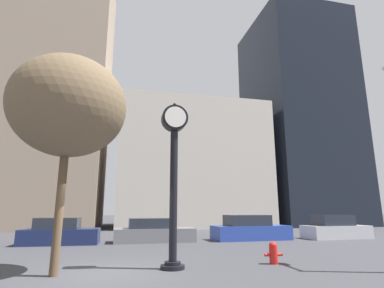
{
  "coord_description": "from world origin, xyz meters",
  "views": [
    {
      "loc": [
        0.4,
        -9.49,
        1.76
      ],
      "look_at": [
        5.09,
        10.8,
        6.36
      ],
      "focal_mm": 28.0,
      "sensor_mm": 36.0,
      "label": 1
    }
  ],
  "objects_px": {
    "car_grey": "(154,232)",
    "fire_hydrant_near": "(273,253)",
    "bare_tree": "(69,107)",
    "car_blue": "(250,229)",
    "car_silver": "(335,229)",
    "street_clock": "(174,165)",
    "car_navy": "(60,233)"
  },
  "relations": [
    {
      "from": "car_navy",
      "to": "car_silver",
      "type": "xyz_separation_m",
      "value": [
        16.42,
        -0.32,
        0.03
      ]
    },
    {
      "from": "car_blue",
      "to": "car_silver",
      "type": "relative_size",
      "value": 1.13
    },
    {
      "from": "car_navy",
      "to": "bare_tree",
      "type": "xyz_separation_m",
      "value": [
        1.37,
        -8.2,
        4.27
      ]
    },
    {
      "from": "bare_tree",
      "to": "car_grey",
      "type": "bearing_deg",
      "value": 66.89
    },
    {
      "from": "car_silver",
      "to": "bare_tree",
      "type": "bearing_deg",
      "value": -153.57
    },
    {
      "from": "fire_hydrant_near",
      "to": "bare_tree",
      "type": "bearing_deg",
      "value": -176.79
    },
    {
      "from": "fire_hydrant_near",
      "to": "bare_tree",
      "type": "relative_size",
      "value": 0.11
    },
    {
      "from": "car_blue",
      "to": "car_silver",
      "type": "xyz_separation_m",
      "value": [
        5.67,
        -0.34,
        -0.01
      ]
    },
    {
      "from": "street_clock",
      "to": "car_navy",
      "type": "bearing_deg",
      "value": 120.61
    },
    {
      "from": "car_grey",
      "to": "bare_tree",
      "type": "bearing_deg",
      "value": -113.5
    },
    {
      "from": "car_navy",
      "to": "car_grey",
      "type": "bearing_deg",
      "value": 2.94
    },
    {
      "from": "street_clock",
      "to": "car_grey",
      "type": "xyz_separation_m",
      "value": [
        0.24,
        8.08,
        -2.64
      ]
    },
    {
      "from": "car_navy",
      "to": "bare_tree",
      "type": "height_order",
      "value": "bare_tree"
    },
    {
      "from": "car_blue",
      "to": "car_silver",
      "type": "bearing_deg",
      "value": -5.49
    },
    {
      "from": "street_clock",
      "to": "car_grey",
      "type": "height_order",
      "value": "street_clock"
    },
    {
      "from": "fire_hydrant_near",
      "to": "car_navy",
      "type": "bearing_deg",
      "value": 136.11
    },
    {
      "from": "street_clock",
      "to": "fire_hydrant_near",
      "type": "distance_m",
      "value": 4.45
    },
    {
      "from": "car_navy",
      "to": "fire_hydrant_near",
      "type": "xyz_separation_m",
      "value": [
        8.13,
        -7.82,
        -0.21
      ]
    },
    {
      "from": "car_grey",
      "to": "car_blue",
      "type": "relative_size",
      "value": 0.96
    },
    {
      "from": "car_grey",
      "to": "bare_tree",
      "type": "distance_m",
      "value": 10.03
    },
    {
      "from": "car_grey",
      "to": "street_clock",
      "type": "bearing_deg",
      "value": -92.08
    },
    {
      "from": "street_clock",
      "to": "car_grey",
      "type": "bearing_deg",
      "value": 88.31
    },
    {
      "from": "car_blue",
      "to": "bare_tree",
      "type": "bearing_deg",
      "value": -140.76
    },
    {
      "from": "car_silver",
      "to": "bare_tree",
      "type": "height_order",
      "value": "bare_tree"
    },
    {
      "from": "street_clock",
      "to": "car_blue",
      "type": "relative_size",
      "value": 1.14
    },
    {
      "from": "fire_hydrant_near",
      "to": "bare_tree",
      "type": "xyz_separation_m",
      "value": [
        -6.76,
        -0.38,
        4.48
      ]
    },
    {
      "from": "car_silver",
      "to": "fire_hydrant_near",
      "type": "distance_m",
      "value": 11.18
    },
    {
      "from": "car_blue",
      "to": "fire_hydrant_near",
      "type": "distance_m",
      "value": 8.27
    },
    {
      "from": "car_navy",
      "to": "car_silver",
      "type": "height_order",
      "value": "car_silver"
    },
    {
      "from": "street_clock",
      "to": "bare_tree",
      "type": "relative_size",
      "value": 0.83
    },
    {
      "from": "car_blue",
      "to": "bare_tree",
      "type": "height_order",
      "value": "bare_tree"
    },
    {
      "from": "car_grey",
      "to": "fire_hydrant_near",
      "type": "distance_m",
      "value": 8.59
    }
  ]
}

